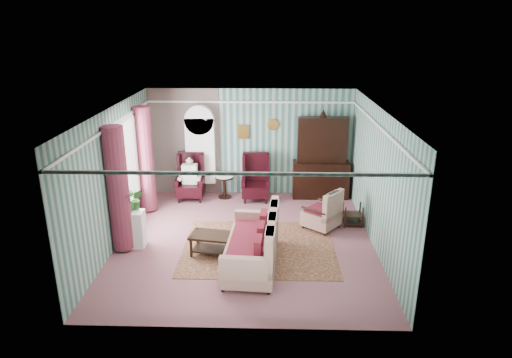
{
  "coord_description": "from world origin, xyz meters",
  "views": [
    {
      "loc": [
        0.48,
        -8.98,
        4.56
      ],
      "look_at": [
        0.21,
        0.6,
        1.23
      ],
      "focal_mm": 32.0,
      "sensor_mm": 36.0,
      "label": 1
    }
  ],
  "objects_px": {
    "nest_table": "(352,214)",
    "sofa": "(251,242)",
    "round_side_table": "(225,187)",
    "floral_armchair": "(322,210)",
    "coffee_table": "(214,244)",
    "plant_stand": "(132,229)",
    "wingback_left": "(190,177)",
    "dresser_hutch": "(322,155)",
    "bookcase": "(201,155)",
    "seated_woman": "(190,178)",
    "wingback_right": "(256,178)"
  },
  "relations": [
    {
      "from": "round_side_table",
      "to": "sofa",
      "type": "xyz_separation_m",
      "value": [
        0.86,
        -3.65,
        0.21
      ]
    },
    {
      "from": "floral_armchair",
      "to": "nest_table",
      "type": "bearing_deg",
      "value": -37.23
    },
    {
      "from": "round_side_table",
      "to": "floral_armchair",
      "type": "distance_m",
      "value": 3.07
    },
    {
      "from": "bookcase",
      "to": "dresser_hutch",
      "type": "bearing_deg",
      "value": -2.11
    },
    {
      "from": "seated_woman",
      "to": "coffee_table",
      "type": "relative_size",
      "value": 1.24
    },
    {
      "from": "nest_table",
      "to": "plant_stand",
      "type": "xyz_separation_m",
      "value": [
        -4.87,
        -1.2,
        0.13
      ]
    },
    {
      "from": "dresser_hutch",
      "to": "seated_woman",
      "type": "relative_size",
      "value": 2.0
    },
    {
      "from": "bookcase",
      "to": "coffee_table",
      "type": "height_order",
      "value": "bookcase"
    },
    {
      "from": "plant_stand",
      "to": "floral_armchair",
      "type": "relative_size",
      "value": 0.88
    },
    {
      "from": "bookcase",
      "to": "wingback_left",
      "type": "relative_size",
      "value": 1.79
    },
    {
      "from": "wingback_left",
      "to": "floral_armchair",
      "type": "distance_m",
      "value": 3.75
    },
    {
      "from": "seated_woman",
      "to": "wingback_right",
      "type": "bearing_deg",
      "value": 0.0
    },
    {
      "from": "wingback_left",
      "to": "plant_stand",
      "type": "xyz_separation_m",
      "value": [
        -0.8,
        -2.75,
        -0.22
      ]
    },
    {
      "from": "wingback_right",
      "to": "sofa",
      "type": "xyz_separation_m",
      "value": [
        0.01,
        -3.5,
        -0.11
      ]
    },
    {
      "from": "wingback_left",
      "to": "sofa",
      "type": "relative_size",
      "value": 0.57
    },
    {
      "from": "wingback_left",
      "to": "nest_table",
      "type": "height_order",
      "value": "wingback_left"
    },
    {
      "from": "nest_table",
      "to": "plant_stand",
      "type": "distance_m",
      "value": 5.02
    },
    {
      "from": "dresser_hutch",
      "to": "round_side_table",
      "type": "relative_size",
      "value": 3.93
    },
    {
      "from": "nest_table",
      "to": "plant_stand",
      "type": "bearing_deg",
      "value": -166.16
    },
    {
      "from": "wingback_left",
      "to": "sofa",
      "type": "xyz_separation_m",
      "value": [
        1.76,
        -3.5,
        -0.11
      ]
    },
    {
      "from": "wingback_right",
      "to": "bookcase",
      "type": "bearing_deg",
      "value": 165.43
    },
    {
      "from": "sofa",
      "to": "round_side_table",
      "type": "bearing_deg",
      "value": 17.11
    },
    {
      "from": "wingback_left",
      "to": "wingback_right",
      "type": "relative_size",
      "value": 1.0
    },
    {
      "from": "bookcase",
      "to": "seated_woman",
      "type": "bearing_deg",
      "value": -122.66
    },
    {
      "from": "wingback_left",
      "to": "floral_armchair",
      "type": "height_order",
      "value": "wingback_left"
    },
    {
      "from": "nest_table",
      "to": "sofa",
      "type": "distance_m",
      "value": 3.03
    },
    {
      "from": "seated_woman",
      "to": "plant_stand",
      "type": "bearing_deg",
      "value": -106.22
    },
    {
      "from": "floral_armchair",
      "to": "wingback_right",
      "type": "bearing_deg",
      "value": 81.49
    },
    {
      "from": "nest_table",
      "to": "plant_stand",
      "type": "height_order",
      "value": "plant_stand"
    },
    {
      "from": "plant_stand",
      "to": "sofa",
      "type": "height_order",
      "value": "sofa"
    },
    {
      "from": "bookcase",
      "to": "nest_table",
      "type": "relative_size",
      "value": 4.15
    },
    {
      "from": "nest_table",
      "to": "coffee_table",
      "type": "relative_size",
      "value": 0.57
    },
    {
      "from": "round_side_table",
      "to": "coffee_table",
      "type": "relative_size",
      "value": 0.63
    },
    {
      "from": "sofa",
      "to": "floral_armchair",
      "type": "relative_size",
      "value": 2.41
    },
    {
      "from": "wingback_left",
      "to": "round_side_table",
      "type": "relative_size",
      "value": 2.08
    },
    {
      "from": "coffee_table",
      "to": "dresser_hutch",
      "type": "bearing_deg",
      "value": 52.94
    },
    {
      "from": "coffee_table",
      "to": "round_side_table",
      "type": "bearing_deg",
      "value": 91.4
    },
    {
      "from": "dresser_hutch",
      "to": "wingback_left",
      "type": "relative_size",
      "value": 1.89
    },
    {
      "from": "plant_stand",
      "to": "wingback_left",
      "type": "bearing_deg",
      "value": 73.78
    },
    {
      "from": "seated_woman",
      "to": "floral_armchair",
      "type": "bearing_deg",
      "value": -27.53
    },
    {
      "from": "seated_woman",
      "to": "coffee_table",
      "type": "distance_m",
      "value": 3.24
    },
    {
      "from": "wingback_left",
      "to": "round_side_table",
      "type": "distance_m",
      "value": 0.97
    },
    {
      "from": "plant_stand",
      "to": "floral_armchair",
      "type": "bearing_deg",
      "value": 13.91
    },
    {
      "from": "round_side_table",
      "to": "plant_stand",
      "type": "distance_m",
      "value": 3.36
    },
    {
      "from": "dresser_hutch",
      "to": "sofa",
      "type": "bearing_deg",
      "value": -114.75
    },
    {
      "from": "round_side_table",
      "to": "sofa",
      "type": "bearing_deg",
      "value": -76.71
    },
    {
      "from": "round_side_table",
      "to": "floral_armchair",
      "type": "relative_size",
      "value": 0.66
    },
    {
      "from": "wingback_right",
      "to": "nest_table",
      "type": "height_order",
      "value": "wingback_right"
    },
    {
      "from": "plant_stand",
      "to": "sofa",
      "type": "distance_m",
      "value": 2.67
    },
    {
      "from": "dresser_hutch",
      "to": "round_side_table",
      "type": "height_order",
      "value": "dresser_hutch"
    }
  ]
}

